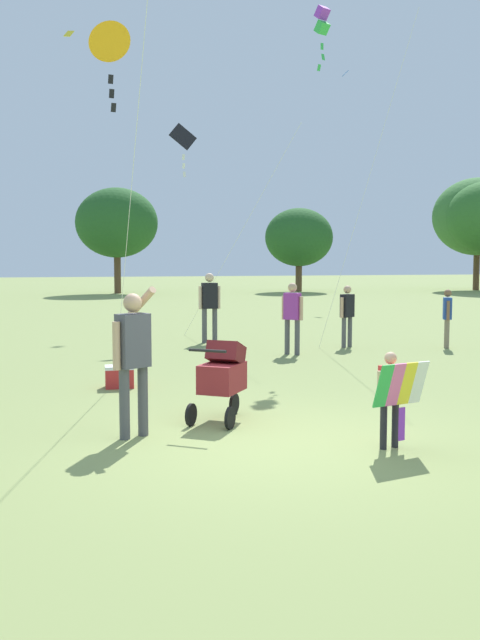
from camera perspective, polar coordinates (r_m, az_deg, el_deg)
ground_plane at (r=8.36m, az=2.54°, el=-9.54°), size 120.00×120.00×0.00m
treeline_distant at (r=40.90m, az=7.19°, el=7.58°), size 42.47×6.13×6.47m
child_with_butterfly_kite at (r=8.14m, az=11.75°, el=-5.41°), size 0.66×0.45×1.06m
person_adult_flyer at (r=8.51m, az=-8.34°, el=-2.40°), size 0.52×0.66×1.75m
stroller at (r=9.32m, az=-1.35°, el=-4.19°), size 0.87×1.07×1.03m
kite_adult_black at (r=12.41m, az=-10.10°, el=20.29°), size 0.77×3.75×5.73m
kite_orange_delta at (r=17.23m, az=6.48°, el=21.90°), size 1.64×1.91×7.48m
kite_green_novelty at (r=19.07m, az=-4.08°, el=13.19°), size 2.52×3.50×5.45m
person_red_shirt at (r=15.39m, az=4.09°, el=0.59°), size 0.39×0.37×1.51m
person_sitting_far at (r=16.75m, az=8.34°, el=0.70°), size 0.40×0.32×1.40m
person_couple_left at (r=17.11m, az=15.83°, el=0.49°), size 0.27×0.40×1.32m
person_kid_running at (r=17.46m, az=-2.39°, el=1.43°), size 0.53×0.25×1.66m
cooler_box at (r=11.82m, az=-9.36°, el=-4.36°), size 0.45×0.33×0.35m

